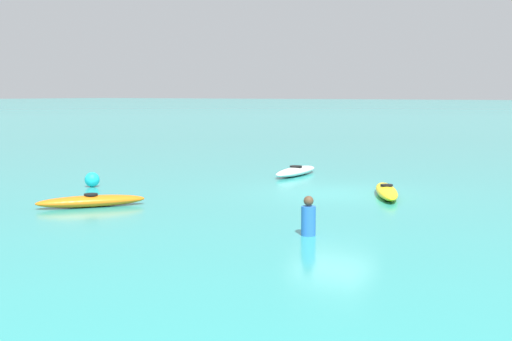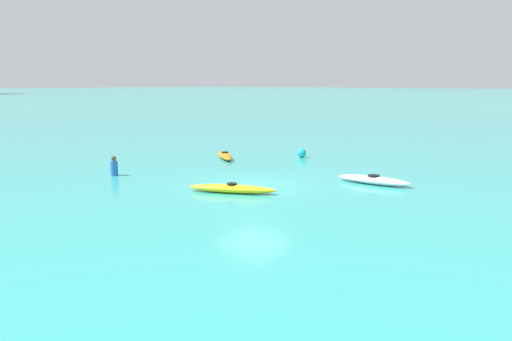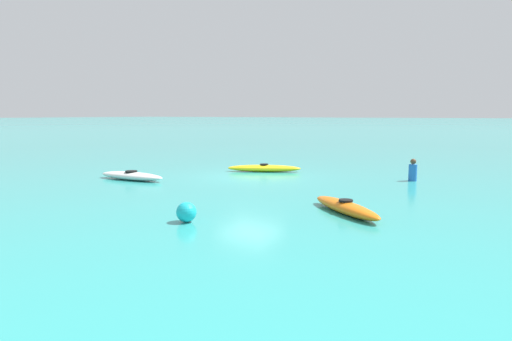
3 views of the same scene
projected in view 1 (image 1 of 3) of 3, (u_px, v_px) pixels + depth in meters
name	position (u px, v px, depth m)	size (l,w,h in m)	color
ground_plane	(333.00, 194.00, 21.63)	(600.00, 600.00, 0.00)	teal
kayak_yellow	(387.00, 191.00, 21.00)	(2.00, 3.26, 0.37)	yellow
kayak_orange	(91.00, 201.00, 19.08)	(2.30, 2.69, 0.37)	orange
kayak_white	(296.00, 171.00, 26.35)	(0.92, 3.15, 0.37)	white
buoy_cyan	(92.00, 180.00, 23.13)	(0.50, 0.50, 0.50)	#19B7C6
person_near_shore	(308.00, 218.00, 15.23)	(0.42, 0.42, 0.88)	blue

